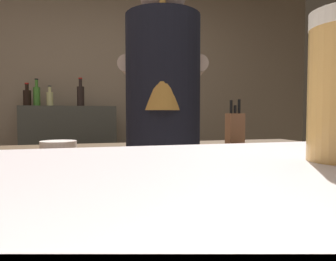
{
  "coord_description": "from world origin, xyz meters",
  "views": [
    {
      "loc": [
        -0.13,
        -1.22,
        1.1
      ],
      "look_at": [
        -0.0,
        -0.75,
        1.08
      ],
      "focal_mm": 33.5,
      "sensor_mm": 36.0,
      "label": 1
    }
  ],
  "objects": [
    {
      "name": "bottle_vinegar",
      "position": [
        -0.61,
        1.97,
        1.26
      ],
      "size": [
        0.07,
        0.07,
        0.22
      ],
      "color": "black",
      "rests_on": "back_shelf"
    },
    {
      "name": "bottle_soy",
      "position": [
        -0.4,
        1.88,
        1.25
      ],
      "size": [
        0.06,
        0.06,
        0.19
      ],
      "color": "#CCC77F",
      "rests_on": "back_shelf"
    },
    {
      "name": "back_shelf",
      "position": [
        -0.23,
        1.92,
        0.59
      ],
      "size": [
        0.85,
        0.36,
        1.18
      ],
      "primitive_type": "cube",
      "color": "#3F3E36",
      "rests_on": "ground"
    },
    {
      "name": "prep_counter",
      "position": [
        0.35,
        0.63,
        0.45
      ],
      "size": [
        2.1,
        0.6,
        0.91
      ],
      "primitive_type": "cube",
      "color": "#4E3A27",
      "rests_on": "ground"
    },
    {
      "name": "knife_block",
      "position": [
        0.81,
        0.58,
        1.01
      ],
      "size": [
        0.1,
        0.08,
        0.29
      ],
      "color": "#8C5B3D",
      "rests_on": "prep_counter"
    },
    {
      "name": "mixing_bowl",
      "position": [
        -0.25,
        0.54,
        0.93
      ],
      "size": [
        0.19,
        0.19,
        0.05
      ],
      "primitive_type": "cylinder",
      "color": "beige",
      "rests_on": "prep_counter"
    },
    {
      "name": "chefs_knife",
      "position": [
        0.51,
        0.58,
        0.91
      ],
      "size": [
        0.24,
        0.05,
        0.01
      ],
      "primitive_type": "cube",
      "rotation": [
        0.0,
        0.0,
        -0.09
      ],
      "color": "silver",
      "rests_on": "prep_counter"
    },
    {
      "name": "bartender",
      "position": [
        0.23,
        0.17,
        1.03
      ],
      "size": [
        0.49,
        0.55,
        1.77
      ],
      "rotation": [
        0.0,
        0.0,
        1.3
      ],
      "color": "#2E2436",
      "rests_on": "ground"
    },
    {
      "name": "bottle_hot_sauce",
      "position": [
        -0.13,
        1.85,
        1.28
      ],
      "size": [
        0.07,
        0.07,
        0.27
      ],
      "color": "black",
      "rests_on": "back_shelf"
    },
    {
      "name": "wall_back",
      "position": [
        0.0,
        2.2,
        1.35
      ],
      "size": [
        5.2,
        0.1,
        2.7
      ],
      "primitive_type": "cube",
      "color": "gray",
      "rests_on": "ground"
    },
    {
      "name": "bottle_olive_oil",
      "position": [
        -0.52,
        1.95,
        1.28
      ],
      "size": [
        0.06,
        0.06,
        0.26
      ],
      "color": "#43822C",
      "rests_on": "back_shelf"
    }
  ]
}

